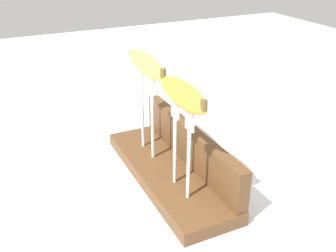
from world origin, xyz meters
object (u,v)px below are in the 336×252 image
at_px(fork_stand_left, 147,107).
at_px(banana_raised_left, 146,64).
at_px(fork_stand_right, 182,141).
at_px(banana_raised_right, 183,94).

height_order(fork_stand_left, banana_raised_left, banana_raised_left).
distance_m(fork_stand_right, banana_raised_right, 0.09).
distance_m(fork_stand_left, banana_raised_left, 0.10).
height_order(fork_stand_right, banana_raised_right, banana_raised_right).
bearing_deg(fork_stand_left, banana_raised_right, 0.00).
height_order(fork_stand_left, fork_stand_right, fork_stand_left).
relative_size(fork_stand_left, banana_raised_right, 1.12).
bearing_deg(banana_raised_left, fork_stand_left, -2.23).
height_order(banana_raised_left, banana_raised_right, banana_raised_left).
xyz_separation_m(fork_stand_right, banana_raised_left, (-0.17, 0.00, 0.10)).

